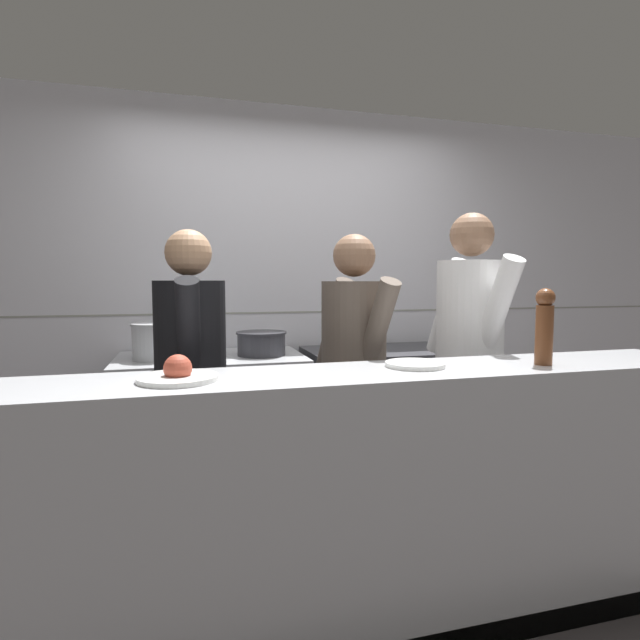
{
  "coord_description": "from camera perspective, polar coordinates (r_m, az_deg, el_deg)",
  "views": [
    {
      "loc": [
        -0.75,
        -1.98,
        1.38
      ],
      "look_at": [
        0.0,
        0.78,
        1.15
      ],
      "focal_mm": 28.0,
      "sensor_mm": 36.0,
      "label": 1
    }
  ],
  "objects": [
    {
      "name": "chef_line",
      "position": [
        2.8,
        16.66,
        -4.12
      ],
      "size": [
        0.38,
        0.76,
        1.73
      ],
      "rotation": [
        0.0,
        0.0,
        0.07
      ],
      "color": "black",
      "rests_on": "ground_plane"
    },
    {
      "name": "plated_dish_appetiser",
      "position": [
        2.04,
        10.81,
        -5.0
      ],
      "size": [
        0.24,
        0.24,
        0.02
      ],
      "color": "white",
      "rests_on": "pass_counter"
    },
    {
      "name": "pass_counter",
      "position": [
        2.11,
        7.98,
        -19.73
      ],
      "size": [
        2.85,
        0.45,
        1.03
      ],
      "color": "#B7BABF",
      "rests_on": "ground_plane"
    },
    {
      "name": "prep_counter",
      "position": [
        3.54,
        8.03,
        -10.66
      ],
      "size": [
        1.15,
        0.65,
        0.91
      ],
      "color": "#38383D",
      "rests_on": "ground_plane"
    },
    {
      "name": "wall_back_tiled",
      "position": [
        3.62,
        -3.32,
        3.3
      ],
      "size": [
        8.0,
        0.06,
        2.6
      ],
      "color": "silver",
      "rests_on": "ground_plane"
    },
    {
      "name": "pepper_mill",
      "position": [
        2.22,
        24.27,
        -0.51
      ],
      "size": [
        0.08,
        0.08,
        0.31
      ],
      "color": "brown",
      "rests_on": "pass_counter"
    },
    {
      "name": "chef_sous",
      "position": [
        2.54,
        3.86,
        -6.41
      ],
      "size": [
        0.39,
        0.7,
        1.61
      ],
      "rotation": [
        0.0,
        0.0,
        0.24
      ],
      "color": "black",
      "rests_on": "ground_plane"
    },
    {
      "name": "sauce_pot",
      "position": [
        3.15,
        -6.72,
        -2.58
      ],
      "size": [
        0.32,
        0.32,
        0.15
      ],
      "color": "#2D2D33",
      "rests_on": "oven_range"
    },
    {
      "name": "stock_pot",
      "position": [
        3.11,
        -18.26,
        -2.22
      ],
      "size": [
        0.29,
        0.29,
        0.22
      ],
      "color": "#B7BABF",
      "rests_on": "oven_range"
    },
    {
      "name": "chef_head_cook",
      "position": [
        2.43,
        -14.52,
        -7.01
      ],
      "size": [
        0.34,
        0.7,
        1.61
      ],
      "rotation": [
        0.0,
        0.0,
        -0.04
      ],
      "color": "black",
      "rests_on": "ground_plane"
    },
    {
      "name": "plated_dish_main",
      "position": [
        1.79,
        -15.93,
        -5.98
      ],
      "size": [
        0.28,
        0.28,
        0.1
      ],
      "color": "white",
      "rests_on": "pass_counter"
    },
    {
      "name": "oven_range",
      "position": [
        3.27,
        -12.21,
        -11.92
      ],
      "size": [
        1.14,
        0.71,
        0.91
      ],
      "color": "#232326",
      "rests_on": "ground_plane"
    },
    {
      "name": "ground_plane",
      "position": [
        2.53,
        5.19,
        -28.47
      ],
      "size": [
        14.0,
        14.0,
        0.0
      ],
      "primitive_type": "plane",
      "color": "#383333"
    }
  ]
}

